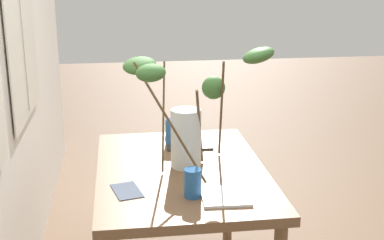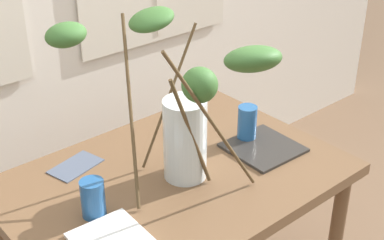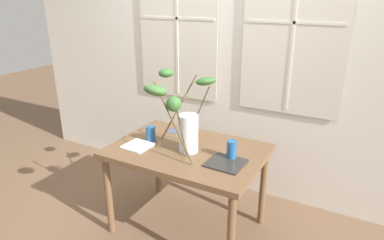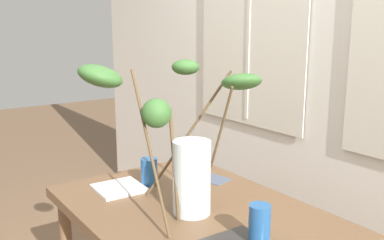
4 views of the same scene
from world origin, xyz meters
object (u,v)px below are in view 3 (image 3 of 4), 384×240
object	(u,v)px
dining_table	(187,158)
plate_square_right	(226,163)
vase_with_branches	(184,116)
plate_square_left	(138,146)
drinking_glass_blue_left	(151,134)
drinking_glass_blue_right	(232,150)

from	to	relation	value
dining_table	plate_square_right	xyz separation A→B (m)	(0.37, -0.09, 0.09)
vase_with_branches	plate_square_right	distance (m)	0.47
plate_square_left	vase_with_branches	bearing A→B (deg)	16.92
drinking_glass_blue_left	plate_square_right	distance (m)	0.72
vase_with_branches	plate_square_right	xyz separation A→B (m)	(0.38, -0.05, -0.28)
drinking_glass_blue_left	drinking_glass_blue_right	xyz separation A→B (m)	(0.72, 0.02, 0.01)
vase_with_branches	plate_square_left	xyz separation A→B (m)	(-0.37, -0.11, -0.28)
drinking_glass_blue_right	plate_square_left	size ratio (longest dim) A/B	0.70
drinking_glass_blue_left	plate_square_left	size ratio (longest dim) A/B	0.62
dining_table	plate_square_left	bearing A→B (deg)	-157.74
dining_table	drinking_glass_blue_right	world-z (taller)	drinking_glass_blue_right
dining_table	vase_with_branches	world-z (taller)	vase_with_branches
drinking_glass_blue_right	plate_square_right	bearing A→B (deg)	-91.89
vase_with_branches	drinking_glass_blue_right	world-z (taller)	vase_with_branches
drinking_glass_blue_right	plate_square_right	size ratio (longest dim) A/B	0.57
drinking_glass_blue_left	drinking_glass_blue_right	world-z (taller)	drinking_glass_blue_right
plate_square_right	drinking_glass_blue_left	bearing A→B (deg)	173.88
drinking_glass_blue_left	drinking_glass_blue_right	bearing A→B (deg)	1.35
drinking_glass_blue_left	plate_square_right	size ratio (longest dim) A/B	0.51
dining_table	plate_square_right	distance (m)	0.39
vase_with_branches	drinking_glass_blue_left	bearing A→B (deg)	175.00
drinking_glass_blue_right	plate_square_right	xyz separation A→B (m)	(-0.00, -0.09, -0.07)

